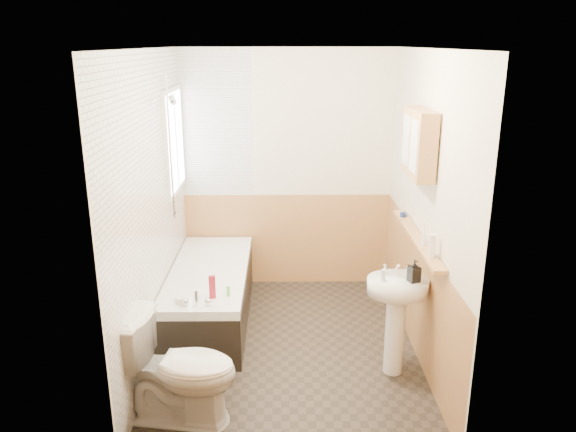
# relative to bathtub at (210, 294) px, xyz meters

# --- Properties ---
(floor) EXTENTS (2.80, 2.80, 0.00)m
(floor) POSITION_rel_bathtub_xyz_m (0.73, -0.49, -0.28)
(floor) COLOR black
(floor) RESTS_ON ground
(ceiling) EXTENTS (2.80, 2.80, 0.00)m
(ceiling) POSITION_rel_bathtub_xyz_m (0.73, -0.49, 2.22)
(ceiling) COLOR white
(ceiling) RESTS_ON ground
(wall_back) EXTENTS (2.20, 0.02, 2.50)m
(wall_back) POSITION_rel_bathtub_xyz_m (0.73, 0.92, 0.97)
(wall_back) COLOR beige
(wall_back) RESTS_ON ground
(wall_front) EXTENTS (2.20, 0.02, 2.50)m
(wall_front) POSITION_rel_bathtub_xyz_m (0.73, -1.90, 0.97)
(wall_front) COLOR beige
(wall_front) RESTS_ON ground
(wall_left) EXTENTS (0.02, 2.80, 2.50)m
(wall_left) POSITION_rel_bathtub_xyz_m (-0.38, -0.49, 0.97)
(wall_left) COLOR beige
(wall_left) RESTS_ON ground
(wall_right) EXTENTS (0.02, 2.80, 2.50)m
(wall_right) POSITION_rel_bathtub_xyz_m (1.84, -0.49, 0.97)
(wall_right) COLOR beige
(wall_right) RESTS_ON ground
(wainscot_right) EXTENTS (0.01, 2.80, 1.00)m
(wainscot_right) POSITION_rel_bathtub_xyz_m (1.82, -0.49, 0.22)
(wainscot_right) COLOR tan
(wainscot_right) RESTS_ON wall_right
(wainscot_front) EXTENTS (2.20, 0.01, 1.00)m
(wainscot_front) POSITION_rel_bathtub_xyz_m (0.73, -1.87, 0.22)
(wainscot_front) COLOR tan
(wainscot_front) RESTS_ON wall_front
(wainscot_back) EXTENTS (2.20, 0.01, 1.00)m
(wainscot_back) POSITION_rel_bathtub_xyz_m (0.73, 0.90, 0.22)
(wainscot_back) COLOR tan
(wainscot_back) RESTS_ON wall_back
(tile_cladding_left) EXTENTS (0.01, 2.80, 2.50)m
(tile_cladding_left) POSITION_rel_bathtub_xyz_m (-0.36, -0.49, 0.97)
(tile_cladding_left) COLOR white
(tile_cladding_left) RESTS_ON wall_left
(tile_return_back) EXTENTS (0.75, 0.01, 1.50)m
(tile_return_back) POSITION_rel_bathtub_xyz_m (0.01, 0.90, 1.47)
(tile_return_back) COLOR white
(tile_return_back) RESTS_ON wall_back
(window) EXTENTS (0.03, 0.79, 0.99)m
(window) POSITION_rel_bathtub_xyz_m (-0.33, 0.46, 1.37)
(window) COLOR white
(window) RESTS_ON wall_left
(bathtub) EXTENTS (0.70, 1.75, 0.68)m
(bathtub) POSITION_rel_bathtub_xyz_m (0.00, 0.00, 0.00)
(bathtub) COLOR black
(bathtub) RESTS_ON floor
(shower_riser) EXTENTS (0.11, 0.09, 1.29)m
(shower_riser) POSITION_rel_bathtub_xyz_m (-0.31, 0.13, 1.46)
(shower_riser) COLOR silver
(shower_riser) RESTS_ON wall_left
(toilet) EXTENTS (0.87, 0.57, 0.79)m
(toilet) POSITION_rel_bathtub_xyz_m (-0.03, -1.45, 0.12)
(toilet) COLOR white
(toilet) RESTS_ON floor
(sink) EXTENTS (0.47, 0.38, 0.92)m
(sink) POSITION_rel_bathtub_xyz_m (1.57, -0.87, 0.30)
(sink) COLOR white
(sink) RESTS_ON floor
(pine_shelf) EXTENTS (0.10, 1.45, 0.03)m
(pine_shelf) POSITION_rel_bathtub_xyz_m (1.77, -0.55, 0.75)
(pine_shelf) COLOR tan
(pine_shelf) RESTS_ON wall_right
(medicine_cabinet) EXTENTS (0.15, 0.58, 0.52)m
(medicine_cabinet) POSITION_rel_bathtub_xyz_m (1.74, -0.52, 1.52)
(medicine_cabinet) COLOR tan
(medicine_cabinet) RESTS_ON wall_right
(foam_can) EXTENTS (0.07, 0.07, 0.17)m
(foam_can) POSITION_rel_bathtub_xyz_m (1.77, -1.01, 0.85)
(foam_can) COLOR silver
(foam_can) RESTS_ON pine_shelf
(green_bottle) EXTENTS (0.05, 0.05, 0.20)m
(green_bottle) POSITION_rel_bathtub_xyz_m (1.77, -0.77, 0.87)
(green_bottle) COLOR silver
(green_bottle) RESTS_ON pine_shelf
(black_jar) EXTENTS (0.06, 0.06, 0.04)m
(black_jar) POSITION_rel_bathtub_xyz_m (1.77, -0.03, 0.78)
(black_jar) COLOR navy
(black_jar) RESTS_ON pine_shelf
(soap_bottle) EXTENTS (0.14, 0.19, 0.08)m
(soap_bottle) POSITION_rel_bathtub_xyz_m (1.67, -0.93, 0.57)
(soap_bottle) COLOR black
(soap_bottle) RESTS_ON sink
(clear_bottle) EXTENTS (0.04, 0.04, 0.09)m
(clear_bottle) POSITION_rel_bathtub_xyz_m (1.44, -0.92, 0.58)
(clear_bottle) COLOR silver
(clear_bottle) RESTS_ON sink
(blue_gel) EXTENTS (0.06, 0.04, 0.20)m
(blue_gel) POSITION_rel_bathtub_xyz_m (0.11, -0.62, 0.35)
(blue_gel) COLOR maroon
(blue_gel) RESTS_ON bathtub
(cream_jar) EXTENTS (0.10, 0.10, 0.05)m
(cream_jar) POSITION_rel_bathtub_xyz_m (-0.14, -0.71, 0.28)
(cream_jar) COLOR silver
(cream_jar) RESTS_ON bathtub
(orange_bottle) EXTENTS (0.03, 0.03, 0.09)m
(orange_bottle) POSITION_rel_bathtub_xyz_m (0.23, -0.59, 0.30)
(orange_bottle) COLOR #59C647
(orange_bottle) RESTS_ON bathtub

